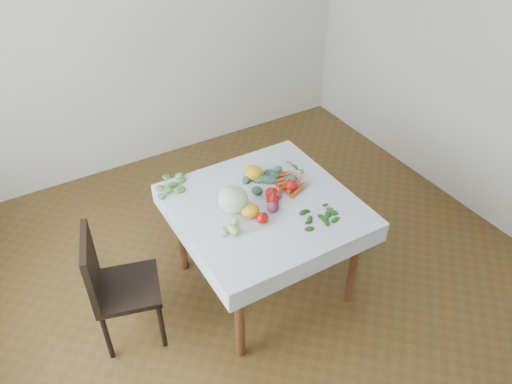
# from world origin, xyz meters

# --- Properties ---
(ground) EXTENTS (4.00, 4.00, 0.00)m
(ground) POSITION_xyz_m (0.00, 0.00, 0.00)
(ground) COLOR brown
(back_wall) EXTENTS (4.00, 0.04, 2.70)m
(back_wall) POSITION_xyz_m (0.00, 2.00, 1.35)
(back_wall) COLOR silver
(back_wall) RESTS_ON ground
(table) EXTENTS (1.00, 1.00, 0.75)m
(table) POSITION_xyz_m (0.00, 0.00, 0.65)
(table) COLOR brown
(table) RESTS_ON ground
(tablecloth) EXTENTS (1.12, 1.12, 0.01)m
(tablecloth) POSITION_xyz_m (0.00, 0.00, 0.75)
(tablecloth) COLOR white
(tablecloth) RESTS_ON table
(chair) EXTENTS (0.48, 0.48, 0.87)m
(chair) POSITION_xyz_m (-1.03, 0.10, 0.50)
(chair) COLOR black
(chair) RESTS_ON ground
(cabbage) EXTENTS (0.19, 0.19, 0.17)m
(cabbage) POSITION_xyz_m (-0.20, 0.05, 0.84)
(cabbage) COLOR beige
(cabbage) RESTS_ON tablecloth
(tomato_a) EXTENTS (0.12, 0.12, 0.08)m
(tomato_a) POSITION_xyz_m (0.07, 0.02, 0.80)
(tomato_a) COLOR #AA0D0B
(tomato_a) RESTS_ON tablecloth
(tomato_b) EXTENTS (0.10, 0.10, 0.07)m
(tomato_b) POSITION_xyz_m (0.04, -0.03, 0.79)
(tomato_b) COLOR #AA0D0B
(tomato_b) RESTS_ON tablecloth
(tomato_c) EXTENTS (0.10, 0.10, 0.07)m
(tomato_c) POSITION_xyz_m (-0.11, -0.15, 0.79)
(tomato_c) COLOR #AA0D0B
(tomato_c) RESTS_ON tablecloth
(tomato_d) EXTENTS (0.11, 0.11, 0.08)m
(tomato_d) POSITION_xyz_m (0.23, 0.03, 0.80)
(tomato_d) COLOR #AA0D0B
(tomato_d) RESTS_ON tablecloth
(heirloom_back) EXTENTS (0.15, 0.15, 0.09)m
(heirloom_back) POSITION_xyz_m (0.08, 0.28, 0.80)
(heirloom_back) COLOR yellow
(heirloom_back) RESTS_ON tablecloth
(heirloom_front) EXTENTS (0.12, 0.12, 0.08)m
(heirloom_front) POSITION_xyz_m (-0.14, -0.06, 0.80)
(heirloom_front) COLOR yellow
(heirloom_front) RESTS_ON tablecloth
(onion_a) EXTENTS (0.08, 0.08, 0.07)m
(onion_a) POSITION_xyz_m (0.01, -0.09, 0.79)
(onion_a) COLOR #5C1A3C
(onion_a) RESTS_ON tablecloth
(onion_b) EXTENTS (0.10, 0.10, 0.06)m
(onion_b) POSITION_xyz_m (0.09, -0.00, 0.79)
(onion_b) COLOR #5C1A3C
(onion_b) RESTS_ON tablecloth
(tomatillo_cluster) EXTENTS (0.17, 0.11, 0.05)m
(tomatillo_cluster) POSITION_xyz_m (-0.31, -0.12, 0.78)
(tomatillo_cluster) COLOR #BEC772
(tomatillo_cluster) RESTS_ON tablecloth
(carrot_bunch) EXTENTS (0.23, 0.31, 0.03)m
(carrot_bunch) POSITION_xyz_m (0.28, 0.10, 0.77)
(carrot_bunch) COLOR #D45217
(carrot_bunch) RESTS_ON tablecloth
(kale_bunch) EXTENTS (0.34, 0.27, 0.04)m
(kale_bunch) POSITION_xyz_m (0.15, 0.21, 0.78)
(kale_bunch) COLOR #3D6448
(kale_bunch) RESTS_ON tablecloth
(basil_bunch) EXTENTS (0.24, 0.21, 0.01)m
(basil_bunch) POSITION_xyz_m (0.23, -0.28, 0.76)
(basil_bunch) COLOR #1B4816
(basil_bunch) RESTS_ON tablecloth
(dill_bunch) EXTENTS (0.24, 0.21, 0.03)m
(dill_bunch) POSITION_xyz_m (-0.46, 0.48, 0.77)
(dill_bunch) COLOR #5E873D
(dill_bunch) RESTS_ON tablecloth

